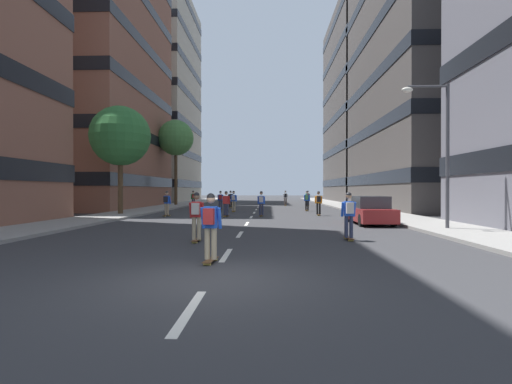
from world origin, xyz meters
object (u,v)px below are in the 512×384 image
skater_3 (285,197)px  street_tree_near (120,136)px  skater_12 (308,197)px  skater_1 (226,202)px  skater_13 (193,198)px  skater_8 (307,199)px  street_tree_mid (176,138)px  skater_2 (319,202)px  skater_11 (210,223)px  skater_7 (220,199)px  streetlamp_right (439,139)px  skater_6 (349,213)px  parked_car_near (370,211)px  skater_4 (231,198)px  skater_10 (196,214)px  skater_9 (234,200)px  skater_5 (261,202)px  skater_0 (167,202)px

skater_3 → street_tree_near: bearing=-126.4°
skater_12 → street_tree_near: bearing=-132.7°
skater_1 → skater_13: same height
skater_8 → skater_12: same height
street_tree_mid → skater_13: bearing=-51.4°
skater_2 → skater_11: size_ratio=1.00×
street_tree_near → skater_12: bearing=47.3°
street_tree_near → skater_7: street_tree_near is taller
skater_1 → skater_3: 18.99m
streetlamp_right → skater_6: 6.57m
skater_3 → skater_13: (-10.00, -4.32, 0.00)m
skater_1 → skater_2: (6.55, 1.31, 0.03)m
parked_car_near → skater_4: (-9.46, 18.25, 0.29)m
skater_3 → skater_13: 10.89m
skater_10 → skater_13: 27.39m
skater_7 → skater_10: (1.89, -21.20, 0.00)m
street_tree_mid → skater_11: bearing=-74.6°
skater_6 → skater_9: (-5.96, 17.93, 0.00)m
skater_1 → skater_11: bearing=-84.8°
skater_3 → skater_7: 11.81m
street_tree_near → skater_4: (6.84, 11.77, -4.78)m
skater_6 → skater_12: same height
skater_5 → skater_3: bearing=82.2°
street_tree_mid → skater_10: (8.25, -30.25, -6.83)m
skater_1 → skater_3: bearing=75.1°
street_tree_near → skater_2: (14.40, 0.23, -4.75)m
street_tree_mid → skater_11: 35.97m
skater_1 → skater_4: same height
street_tree_near → skater_6: street_tree_near is taller
parked_car_near → street_tree_near: 18.26m
parked_car_near → skater_6: bearing=-110.7°
skater_7 → skater_8: bearing=-7.6°
skater_8 → skater_13: (-11.43, 6.67, 0.00)m
street_tree_near → skater_4: size_ratio=4.39×
street_tree_near → skater_7: size_ratio=4.39×
skater_0 → skater_11: 17.76m
skater_6 → skater_11: (-4.43, -4.51, 0.00)m
skater_2 → skater_9: bearing=145.4°
street_tree_near → streetlamp_right: (18.52, -9.84, -1.63)m
street_tree_near → skater_7: (6.37, 7.34, -4.75)m
street_tree_near → skater_7: 10.81m
street_tree_mid → skater_6: size_ratio=5.52×
street_tree_mid → skater_3: bearing=4.0°
skater_3 → skater_13: size_ratio=1.00×
street_tree_mid → skater_7: 13.00m
parked_car_near → skater_0: bearing=156.1°
skater_5 → skater_9: size_ratio=1.00×
skater_2 → skater_10: size_ratio=1.00×
skater_5 → skater_9: (-2.46, 5.37, 0.00)m
skater_9 → street_tree_mid: bearing=123.9°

